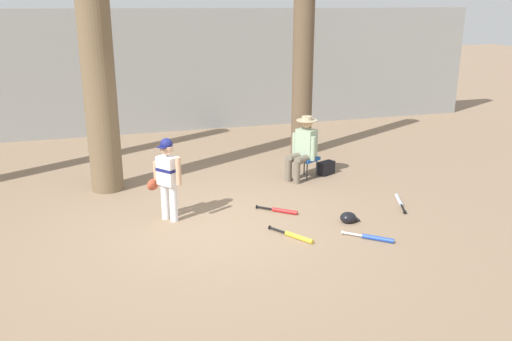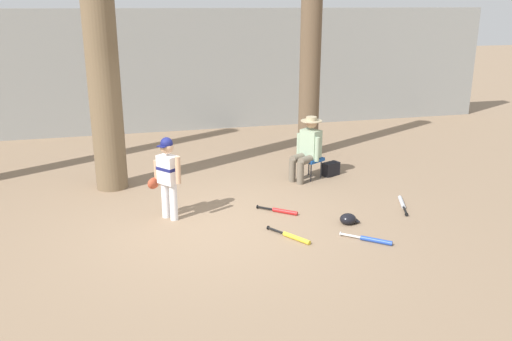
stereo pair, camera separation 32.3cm
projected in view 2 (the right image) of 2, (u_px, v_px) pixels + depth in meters
The scene contains 13 objects.
ground_plane at pixel (215, 227), 8.08m from camera, with size 60.00×60.00×0.00m, color #897056.
concrete_back_wall at pixel (167, 71), 13.80m from camera, with size 18.00×0.36×3.10m, color gray.
tree_near_player at pixel (102, 60), 9.14m from camera, with size 0.90×0.90×5.51m.
tree_behind_spectator at pixel (310, 54), 11.35m from camera, with size 0.74×0.74×5.17m.
young_ballplayer at pixel (167, 173), 8.19m from camera, with size 0.53×0.49×1.31m.
folding_stool at pixel (310, 160), 10.23m from camera, with size 0.55×0.55×0.41m.
seated_spectator at pixel (307, 147), 10.08m from camera, with size 0.66×0.57×1.20m.
handbag_beside_stool at pixel (331, 169), 10.47m from camera, with size 0.34×0.18×0.26m, color black.
bat_aluminum_silver at pixel (402, 203), 8.93m from camera, with size 0.35×0.77×0.07m.
bat_yellow_trainer at pixel (293, 237), 7.66m from camera, with size 0.47×0.70×0.07m.
bat_blue_youth at pixel (372, 240), 7.57m from camera, with size 0.61×0.54×0.07m.
bat_red_barrel at pixel (282, 211), 8.61m from camera, with size 0.58×0.51×0.07m.
batting_helmet_black at pixel (348, 219), 8.18m from camera, with size 0.30×0.23×0.17m.
Camera 2 is at (-1.29, -7.37, 3.23)m, focal length 37.67 mm.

